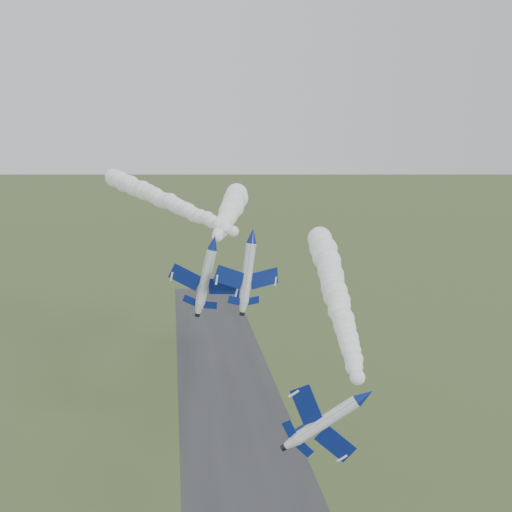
# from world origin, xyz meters

# --- Properties ---
(runway) EXTENTS (24.00, 260.00, 0.04)m
(runway) POSITION_xyz_m (0.00, 30.00, 0.02)
(runway) COLOR #313033
(runway) RESTS_ON ground
(jet_lead) EXTENTS (6.12, 11.95, 8.07)m
(jet_lead) POSITION_xyz_m (7.84, -11.90, 32.52)
(jet_lead) COLOR white
(smoke_trail_jet_lead) EXTENTS (17.15, 70.11, 5.48)m
(smoke_trail_jet_lead) POSITION_xyz_m (14.84, 25.09, 34.95)
(smoke_trail_jet_lead) COLOR white
(jet_pair_left) EXTENTS (11.05, 13.35, 3.94)m
(jet_pair_left) POSITION_xyz_m (-5.92, 19.71, 44.00)
(jet_pair_left) COLOR white
(smoke_trail_jet_pair_left) EXTENTS (15.87, 55.75, 5.53)m
(smoke_trail_jet_pair_left) POSITION_xyz_m (-0.39, 50.24, 44.83)
(smoke_trail_jet_pair_left) COLOR white
(jet_pair_right) EXTENTS (11.44, 13.24, 3.69)m
(jet_pair_right) POSITION_xyz_m (0.10, 19.42, 44.99)
(jet_pair_right) COLOR white
(smoke_trail_jet_pair_right) EXTENTS (33.28, 68.22, 4.59)m
(smoke_trail_jet_pair_right) POSITION_xyz_m (-14.81, 56.68, 47.39)
(smoke_trail_jet_pair_right) COLOR white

